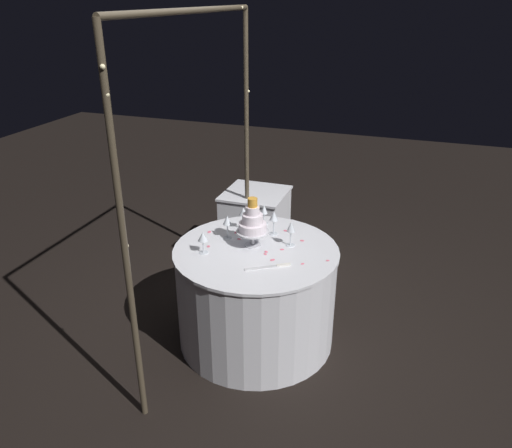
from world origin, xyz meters
TOP-DOWN VIEW (x-y plane):
  - ground_plane at (0.00, 0.00)m, footprint 12.00×12.00m
  - decorative_arch at (-0.00, 0.39)m, footprint 1.84×0.06m
  - main_table at (0.00, 0.00)m, footprint 1.11×1.11m
  - side_table at (1.04, 0.37)m, footprint 0.53×0.53m
  - tiered_cake at (0.05, 0.04)m, footprint 0.22×0.22m
  - wine_glass_0 at (0.26, 0.19)m, footprint 0.06×0.06m
  - wine_glass_1 at (-0.16, 0.31)m, footprint 0.07×0.07m
  - wine_glass_2 at (0.09, 0.24)m, footprint 0.06×0.06m
  - wine_glass_3 at (0.41, 0.08)m, footprint 0.06×0.06m
  - wine_glass_4 at (0.13, -0.20)m, footprint 0.06×0.06m
  - wine_glass_5 at (0.26, -0.04)m, footprint 0.06×0.06m
  - cake_knife at (-0.20, -0.17)m, footprint 0.17×0.26m
  - rose_petal_0 at (-0.05, -0.08)m, footprint 0.03×0.03m
  - rose_petal_1 at (-0.07, 0.31)m, footprint 0.04×0.03m
  - rose_petal_2 at (0.00, -0.48)m, footprint 0.03×0.03m
  - rose_petal_3 at (-0.09, -0.34)m, footprint 0.03×0.03m
  - rose_petal_4 at (-0.11, -0.15)m, footprint 0.04×0.04m
  - rose_petal_5 at (0.19, 0.21)m, footprint 0.04×0.03m
  - rose_petal_6 at (0.05, -0.17)m, footprint 0.02×0.03m
  - rose_petal_7 at (-0.02, -0.08)m, footprint 0.04×0.03m
  - rose_petal_8 at (0.22, -0.26)m, footprint 0.02×0.03m
  - rose_petal_9 at (0.37, 0.13)m, footprint 0.05×0.05m
  - rose_petal_10 at (0.14, 0.40)m, footprint 0.04×0.03m
  - rose_petal_11 at (0.34, -0.11)m, footprint 0.03×0.04m
  - rose_petal_12 at (0.10, 0.16)m, footprint 0.02×0.03m

SIDE VIEW (x-z plane):
  - ground_plane at x=0.00m, z-range 0.00..0.00m
  - side_table at x=1.04m, z-range 0.00..0.70m
  - main_table at x=0.00m, z-range 0.00..0.72m
  - rose_petal_0 at x=-0.05m, z-range 0.72..0.73m
  - rose_petal_1 at x=-0.07m, z-range 0.72..0.73m
  - rose_petal_2 at x=0.00m, z-range 0.72..0.73m
  - rose_petal_3 at x=-0.09m, z-range 0.72..0.73m
  - rose_petal_4 at x=-0.11m, z-range 0.72..0.73m
  - rose_petal_5 at x=0.19m, z-range 0.72..0.73m
  - rose_petal_6 at x=0.05m, z-range 0.72..0.73m
  - rose_petal_7 at x=-0.02m, z-range 0.72..0.73m
  - rose_petal_8 at x=0.22m, z-range 0.72..0.73m
  - rose_petal_9 at x=0.37m, z-range 0.72..0.73m
  - rose_petal_10 at x=0.14m, z-range 0.72..0.73m
  - rose_petal_11 at x=0.34m, z-range 0.72..0.73m
  - rose_petal_12 at x=0.10m, z-range 0.72..0.73m
  - cake_knife at x=-0.20m, z-range 0.72..0.73m
  - wine_glass_3 at x=0.41m, z-range 0.75..0.90m
  - wine_glass_1 at x=-0.16m, z-range 0.76..0.91m
  - wine_glass_2 at x=0.09m, z-range 0.76..0.93m
  - wine_glass_0 at x=0.26m, z-range 0.77..0.94m
  - wine_glass_4 at x=0.13m, z-range 0.76..0.94m
  - wine_glass_5 at x=0.26m, z-range 0.77..0.94m
  - tiered_cake at x=0.05m, z-range 0.72..1.06m
  - decorative_arch at x=0.00m, z-range 0.31..2.51m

